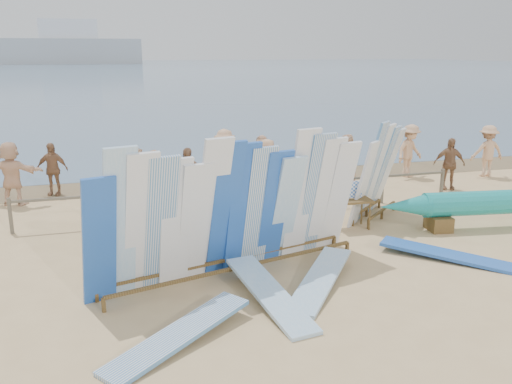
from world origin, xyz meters
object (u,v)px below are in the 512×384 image
object	(u,v)px
beach_chair_right	(262,193)
beachgoer_3	(225,157)
vendor_table	(352,213)
flat_board_a	(269,303)
beachgoer_extra_1	(52,169)
main_surfboard_rack	(234,213)
beachgoer_extra_0	(487,151)
flat_board_e	(179,343)
beachgoer_2	(136,179)
beachgoer_1	(154,180)
beachgoer_10	(449,164)
flat_board_d	(444,259)
stroller	(274,192)
flat_board_b	(320,286)
beachgoer_11	(12,174)
beachgoer_8	(346,162)
beachgoer_4	(187,178)
outrigger_canoe	(510,203)
beachgoer_5	(262,158)
beach_chair_left	(280,192)
side_surfboard_rack	(376,174)
beachgoer_6	(267,165)
beachgoer_7	(306,162)
beachgoer_9	(410,151)

from	to	relation	value
beach_chair_right	beachgoer_3	bearing A→B (deg)	93.42
vendor_table	flat_board_a	bearing A→B (deg)	-130.56
beach_chair_right	beachgoer_extra_1	bearing A→B (deg)	146.41
main_surfboard_rack	beachgoer_extra_0	bearing A→B (deg)	14.69
flat_board_e	beachgoer_2	xyz separation A→B (m)	(-0.11, 7.43, 0.89)
main_surfboard_rack	beachgoer_1	size ratio (longest dim) A/B	3.43
vendor_table	beachgoer_10	xyz separation A→B (m)	(4.71, 2.78, 0.43)
beachgoer_3	flat_board_e	bearing A→B (deg)	162.34
vendor_table	beachgoer_extra_1	world-z (taller)	beachgoer_extra_1
flat_board_a	beachgoer_extra_0	bearing A→B (deg)	26.79
flat_board_d	stroller	size ratio (longest dim) A/B	2.85
flat_board_b	beachgoer_11	world-z (taller)	beachgoer_11
flat_board_a	beachgoer_extra_0	size ratio (longest dim) A/B	1.49
beachgoer_8	beachgoer_4	bearing A→B (deg)	-20.32
outrigger_canoe	beachgoer_extra_1	size ratio (longest dim) A/B	4.19
stroller	beachgoer_5	world-z (taller)	beachgoer_5
main_surfboard_rack	beach_chair_left	xyz separation A→B (m)	(2.62, 5.05, -1.05)
beachgoer_extra_0	beachgoer_8	xyz separation A→B (m)	(-5.60, -0.36, -0.02)
side_surfboard_rack	flat_board_e	bearing A→B (deg)	178.42
beachgoer_6	beachgoer_4	world-z (taller)	beachgoer_4
main_surfboard_rack	beachgoer_7	xyz separation A→B (m)	(3.82, 6.07, -0.39)
side_surfboard_rack	beachgoer_5	xyz separation A→B (m)	(-1.64, 5.04, -0.41)
vendor_table	beach_chair_right	bearing A→B (deg)	118.75
side_surfboard_rack	beachgoer_extra_0	size ratio (longest dim) A/B	1.46
beachgoer_1	beachgoer_extra_0	bearing A→B (deg)	70.25
main_surfboard_rack	beachgoer_6	xyz separation A→B (m)	(2.60, 6.28, -0.46)
beachgoer_3	beachgoer_9	size ratio (longest dim) A/B	1.01
beachgoer_3	beachgoer_4	bearing A→B (deg)	144.19
vendor_table	beach_chair_left	world-z (taller)	vendor_table
flat_board_e	beachgoer_7	xyz separation A→B (m)	(5.26, 8.35, 0.90)
beachgoer_5	beachgoer_1	size ratio (longest dim) A/B	0.93
flat_board_e	beachgoer_5	world-z (taller)	beachgoer_5
beach_chair_left	flat_board_d	bearing A→B (deg)	-81.85
beachgoer_7	beachgoer_10	world-z (taller)	beachgoer_7
stroller	beachgoer_6	distance (m)	1.79
beachgoer_5	beachgoer_extra_0	size ratio (longest dim) A/B	0.86
flat_board_e	beachgoer_6	bearing A→B (deg)	119.35
beachgoer_6	beachgoer_3	world-z (taller)	beachgoer_3
beachgoer_7	beachgoer_2	size ratio (longest dim) A/B	1.00
beach_chair_left	beachgoer_6	size ratio (longest dim) A/B	0.49
flat_board_d	beachgoer_5	distance (m)	8.32
main_surfboard_rack	beachgoer_5	size ratio (longest dim) A/B	3.69
beach_chair_right	main_surfboard_rack	bearing A→B (deg)	-123.03
beach_chair_left	beachgoer_1	world-z (taller)	beachgoer_1
side_surfboard_rack	flat_board_e	xyz separation A→B (m)	(-5.91, -4.97, -1.19)
main_surfboard_rack	stroller	distance (m)	5.19
outrigger_canoe	beachgoer_8	xyz separation A→B (m)	(-2.34, 4.65, 0.27)
flat_board_b	beachgoer_8	size ratio (longest dim) A/B	1.52
beachgoer_9	beachgoer_8	size ratio (longest dim) A/B	1.04
flat_board_a	beachgoer_11	xyz separation A→B (m)	(-5.21, 8.06, 0.92)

